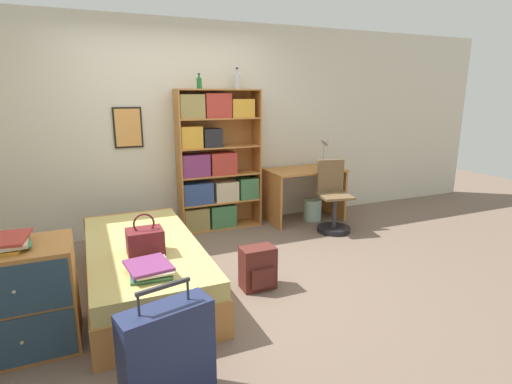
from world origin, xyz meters
TOP-DOWN VIEW (x-y plane):
  - ground_plane at (0.00, 0.00)m, footprint 14.00×14.00m
  - wall_back at (-0.00, 1.60)m, footprint 10.00×0.09m
  - bed at (-0.63, 0.02)m, footprint 0.95×2.03m
  - handbag at (-0.64, -0.26)m, footprint 0.28×0.22m
  - book_stack_on_bed at (-0.66, -0.64)m, footprint 0.35×0.39m
  - suitcase at (-0.70, -1.46)m, footprint 0.54×0.30m
  - dresser at (-1.50, -0.53)m, footprint 0.67×0.54m
  - magazine_pile_on_dresser at (-1.54, -0.52)m, footprint 0.30×0.37m
  - bookcase at (0.47, 1.39)m, footprint 1.05×0.30m
  - bottle_green at (0.31, 1.36)m, footprint 0.06×0.06m
  - bottle_brown at (0.80, 1.40)m, footprint 0.08×0.08m
  - desk at (1.72, 1.24)m, footprint 1.03×0.61m
  - desk_lamp at (2.02, 1.21)m, footprint 0.19×0.14m
  - desk_chair at (1.83, 0.70)m, footprint 0.45×0.45m
  - backpack at (0.32, -0.36)m, footprint 0.31×0.22m
  - waste_bin at (1.82, 1.18)m, footprint 0.24×0.24m

SIDE VIEW (x-z plane):
  - ground_plane at x=0.00m, z-range 0.00..0.00m
  - waste_bin at x=1.82m, z-range 0.00..0.30m
  - backpack at x=0.32m, z-range 0.00..0.39m
  - bed at x=-0.63m, z-range 0.00..0.45m
  - desk_chair at x=1.83m, z-range -0.15..0.75m
  - suitcase at x=-0.70m, z-range -0.06..0.68m
  - dresser at x=-1.50m, z-range 0.00..0.74m
  - book_stack_on_bed at x=-0.66m, z-range 0.45..0.52m
  - desk at x=1.72m, z-range 0.13..0.85m
  - handbag at x=-0.64m, z-range 0.38..0.73m
  - magazine_pile_on_dresser at x=-1.54m, z-range 0.74..0.82m
  - bookcase at x=0.47m, z-range -0.03..1.75m
  - desk_lamp at x=2.02m, z-range 0.80..1.26m
  - wall_back at x=0.00m, z-range 0.00..2.60m
  - bottle_green at x=0.31m, z-range 1.76..1.94m
  - bottle_brown at x=0.80m, z-range 1.75..2.01m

